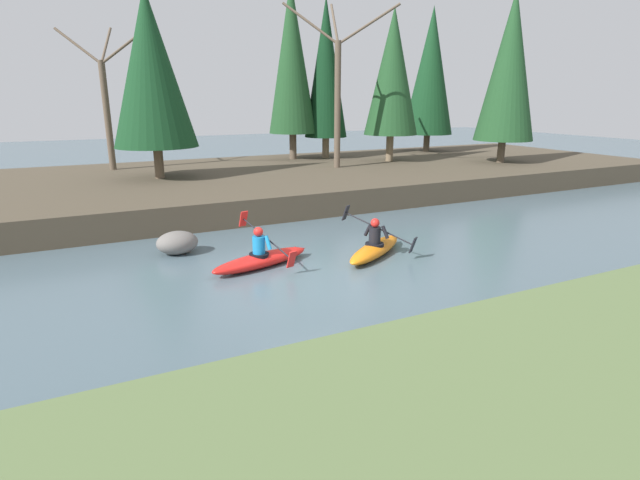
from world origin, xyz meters
The scene contains 14 objects.
ground_plane centered at (0.00, 0.00, 0.00)m, with size 90.00×90.00×0.00m, color #4C606B.
riverbank_near centered at (0.00, -6.74, 0.31)m, with size 44.00×5.84×0.63m.
riverbank_far centered at (0.00, 10.88, 0.43)m, with size 44.00×11.68×0.87m.
conifer_tree_far_left centered at (-1.66, 10.89, 4.98)m, with size 3.19×3.19×7.03m.
conifer_tree_left centered at (5.63, 14.43, 5.84)m, with size 2.39×2.39×8.65m.
conifer_tree_mid_left centered at (7.39, 14.15, 5.36)m, with size 2.20×2.20×7.93m.
conifer_tree_centre centered at (9.64, 11.49, 5.12)m, with size 2.63×2.63×7.23m.
conifer_tree_mid_right centered at (14.20, 14.38, 5.36)m, with size 2.83×2.83×7.98m.
conifer_tree_right centered at (14.29, 8.62, 5.35)m, with size 2.80×2.80×7.92m.
bare_tree_upstream centered at (-3.10, 14.38, 3.75)m, with size 3.38×3.34×6.12m.
bare_tree_mid_upstream centered at (6.17, 10.60, 4.29)m, with size 3.98×3.93×7.26m.
kayaker_lead centered at (2.06, 0.77, 0.22)m, with size 2.57×2.01×1.20m.
kayaker_middle centered at (-0.89, 1.23, 0.22)m, with size 2.77×2.03×1.20m.
boulder_midstream centered at (-2.51, 3.20, 0.30)m, with size 1.07×0.84×0.60m.
Camera 1 is at (-4.70, -9.66, 3.95)m, focal length 28.00 mm.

